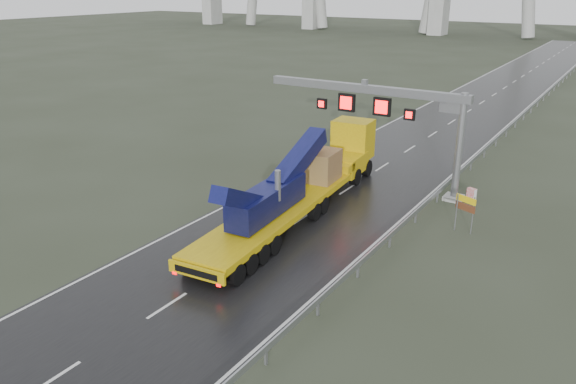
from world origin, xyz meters
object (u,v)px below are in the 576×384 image
Objects in this scene: exit_sign_pair at (465,207)px; striped_barrier at (471,195)px; sign_gantry at (392,109)px; heavy_haul_truck at (310,177)px.

exit_sign_pair is 5.19m from striped_barrier.
sign_gantry is 9.26m from exit_sign_pair.
sign_gantry is at bearing 58.74° from heavy_haul_truck.
heavy_haul_truck is 9.36× the size of exit_sign_pair.
sign_gantry is 15.20× the size of striped_barrier.
sign_gantry is 7.81m from striped_barrier.
heavy_haul_truck is 10.82m from striped_barrier.
exit_sign_pair is at bearing 1.54° from heavy_haul_truck.
sign_gantry is at bearing 165.93° from exit_sign_pair.
exit_sign_pair is at bearing -35.36° from sign_gantry.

